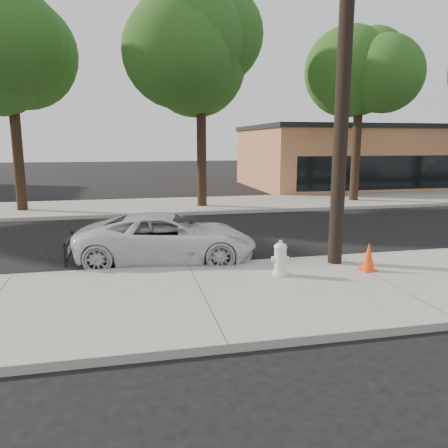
{
  "coord_description": "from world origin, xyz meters",
  "views": [
    {
      "loc": [
        -1.34,
        -12.4,
        3.12
      ],
      "look_at": [
        1.05,
        -1.45,
        1.0
      ],
      "focal_mm": 35.0,
      "sensor_mm": 36.0,
      "label": 1
    }
  ],
  "objects": [
    {
      "name": "building_main",
      "position": [
        16.0,
        16.0,
        2.0
      ],
      "size": [
        18.0,
        10.0,
        4.0
      ],
      "primitive_type": "cube",
      "color": "#BD734E",
      "rests_on": "ground"
    },
    {
      "name": "curb_near",
      "position": [
        0.0,
        -2.1,
        0.07
      ],
      "size": [
        90.0,
        0.12,
        0.16
      ],
      "primitive_type": "cube",
      "color": "#9E9B93",
      "rests_on": "ground"
    },
    {
      "name": "near_sidewalk",
      "position": [
        0.0,
        -4.3,
        0.07
      ],
      "size": [
        90.0,
        4.4,
        0.15
      ],
      "primitive_type": "cube",
      "color": "gray",
      "rests_on": "ground"
    },
    {
      "name": "utility_pole",
      "position": [
        3.6,
        -2.7,
        4.7
      ],
      "size": [
        1.4,
        0.34,
        9.0
      ],
      "color": "black",
      "rests_on": "near_sidewalk"
    },
    {
      "name": "tree_b",
      "position": [
        -5.81,
        8.06,
        6.15
      ],
      "size": [
        4.34,
        4.2,
        8.45
      ],
      "color": "black",
      "rests_on": "far_sidewalk"
    },
    {
      "name": "far_sidewalk",
      "position": [
        0.0,
        8.5,
        0.07
      ],
      "size": [
        90.0,
        5.0,
        0.15
      ],
      "primitive_type": "cube",
      "color": "gray",
      "rests_on": "ground"
    },
    {
      "name": "ground",
      "position": [
        0.0,
        0.0,
        0.0
      ],
      "size": [
        120.0,
        120.0,
        0.0
      ],
      "primitive_type": "plane",
      "color": "black",
      "rests_on": "ground"
    },
    {
      "name": "police_cruiser",
      "position": [
        -0.42,
        -1.2,
        0.64
      ],
      "size": [
        4.86,
        2.7,
        1.29
      ],
      "primitive_type": "imported",
      "rotation": [
        0.0,
        0.0,
        1.44
      ],
      "color": "silver",
      "rests_on": "ground"
    },
    {
      "name": "fire_hydrant",
      "position": [
        1.91,
        -3.4,
        0.51
      ],
      "size": [
        0.4,
        0.36,
        0.75
      ],
      "rotation": [
        0.0,
        0.0,
        -0.14
      ],
      "color": "silver",
      "rests_on": "near_sidewalk"
    },
    {
      "name": "tree_c",
      "position": [
        2.22,
        7.64,
        6.91
      ],
      "size": [
        4.96,
        4.8,
        9.55
      ],
      "color": "black",
      "rests_on": "far_sidewalk"
    },
    {
      "name": "tree_d",
      "position": [
        10.2,
        7.95,
        6.37
      ],
      "size": [
        4.5,
        4.35,
        8.75
      ],
      "color": "black",
      "rests_on": "far_sidewalk"
    },
    {
      "name": "traffic_cone",
      "position": [
        4.05,
        -3.5,
        0.48
      ],
      "size": [
        0.4,
        0.4,
        0.67
      ],
      "rotation": [
        0.0,
        0.0,
        0.16
      ],
      "color": "#F8440D",
      "rests_on": "near_sidewalk"
    }
  ]
}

